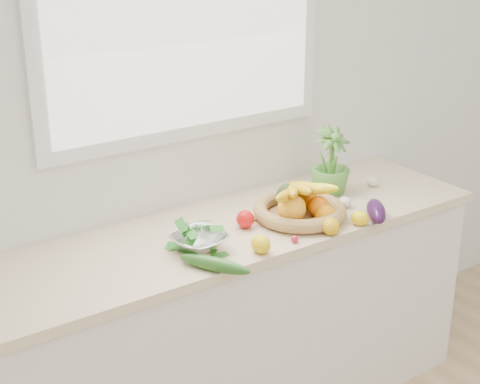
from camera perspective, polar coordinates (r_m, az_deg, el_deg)
back_wall at (r=3.03m, az=-4.25°, el=6.94°), size 4.50×0.02×2.70m
counter_cabinet at (r=3.16m, az=-0.97°, el=-10.58°), size 2.20×0.58×0.86m
countertop at (r=2.95m, az=-1.02°, el=-3.16°), size 2.24×0.62×0.04m
window_frame at (r=2.94m, az=-4.31°, el=14.44°), size 1.30×0.03×1.10m
window_pane at (r=2.92m, az=-4.11°, el=14.40°), size 1.18×0.01×0.98m
orange_loose at (r=2.97m, az=6.64°, el=-1.80°), size 0.10×0.10×0.08m
lemon_a at (r=2.72m, az=1.62°, el=-4.06°), size 0.08×0.10×0.07m
lemon_b at (r=2.89m, az=7.03°, el=-2.66°), size 0.09×0.10×0.07m
lemon_c at (r=2.99m, az=9.28°, el=-2.03°), size 0.09×0.09×0.06m
apple at (r=2.93m, az=0.41°, el=-2.12°), size 0.08×0.08×0.07m
ginger at (r=2.97m, az=6.40°, el=-2.31°), size 0.12×0.05×0.04m
garlic_a at (r=3.01m, az=1.19°, el=-1.82°), size 0.06×0.06×0.04m
garlic_b at (r=3.41m, az=10.25°, el=0.80°), size 0.07×0.07×0.05m
garlic_c at (r=3.16m, az=8.14°, el=-0.79°), size 0.06×0.06×0.05m
eggplant at (r=3.04m, az=10.51°, el=-1.47°), size 0.17×0.20×0.08m
cucumber at (r=2.60m, az=-1.98°, el=-5.62°), size 0.19×0.27×0.05m
radish at (r=2.82m, az=4.27°, el=-3.66°), size 0.04×0.04×0.03m
potted_herb at (r=3.27m, az=7.03°, el=2.31°), size 0.20×0.20×0.32m
fruit_basket at (r=3.02m, az=4.60°, el=-1.08°), size 0.49×0.49×0.19m
colander_with_spinach at (r=2.73m, az=-3.17°, el=-3.51°), size 0.24×0.24×0.11m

